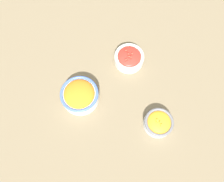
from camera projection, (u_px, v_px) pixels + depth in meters
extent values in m
plane|color=#75664C|center=(112.00, 93.00, 0.92)|extent=(3.00, 3.00, 0.00)
cylinder|color=silver|center=(158.00, 123.00, 0.86)|extent=(0.11, 0.11, 0.04)
torus|color=slate|center=(159.00, 122.00, 0.84)|extent=(0.11, 0.11, 0.01)
ellipsoid|color=orange|center=(159.00, 122.00, 0.84)|extent=(0.09, 0.09, 0.03)
cube|color=#F4A828|center=(161.00, 125.00, 0.82)|extent=(0.01, 0.01, 0.01)
cube|color=#F4A828|center=(160.00, 122.00, 0.82)|extent=(0.01, 0.01, 0.01)
cube|color=#F4A828|center=(157.00, 121.00, 0.82)|extent=(0.01, 0.01, 0.01)
cube|color=#F4A828|center=(157.00, 120.00, 0.82)|extent=(0.01, 0.01, 0.01)
cylinder|color=silver|center=(129.00, 59.00, 0.95)|extent=(0.13, 0.13, 0.04)
torus|color=silver|center=(129.00, 56.00, 0.93)|extent=(0.13, 0.13, 0.01)
ellipsoid|color=red|center=(129.00, 56.00, 0.93)|extent=(0.10, 0.10, 0.02)
ellipsoid|color=red|center=(132.00, 53.00, 0.92)|extent=(0.01, 0.01, 0.01)
ellipsoid|color=red|center=(129.00, 56.00, 0.91)|extent=(0.01, 0.01, 0.01)
ellipsoid|color=red|center=(126.00, 60.00, 0.91)|extent=(0.01, 0.01, 0.01)
ellipsoid|color=red|center=(131.00, 57.00, 0.91)|extent=(0.01, 0.01, 0.01)
ellipsoid|color=red|center=(128.00, 54.00, 0.92)|extent=(0.01, 0.01, 0.01)
ellipsoid|color=red|center=(126.00, 50.00, 0.92)|extent=(0.01, 0.01, 0.01)
cylinder|color=white|center=(80.00, 96.00, 0.89)|extent=(0.15, 0.15, 0.05)
torus|color=#4766B7|center=(79.00, 94.00, 0.86)|extent=(0.15, 0.15, 0.01)
ellipsoid|color=orange|center=(79.00, 94.00, 0.86)|extent=(0.12, 0.12, 0.04)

